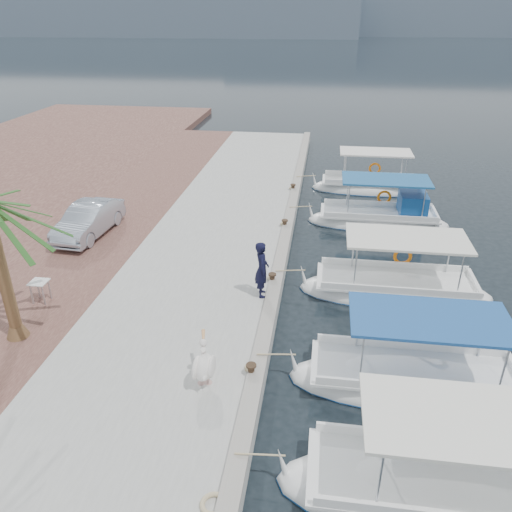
{
  "coord_description": "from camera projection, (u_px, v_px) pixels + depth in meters",
  "views": [
    {
      "loc": [
        1.2,
        -13.69,
        9.08
      ],
      "look_at": [
        -1.0,
        2.05,
        1.2
      ],
      "focal_mm": 35.0,
      "sensor_mm": 36.0,
      "label": 1
    }
  ],
  "objects": [
    {
      "name": "fishing_caique_d",
      "position": [
        380.0,
        221.0,
        23.36
      ],
      "size": [
        6.55,
        2.22,
        2.83
      ],
      "color": "white",
      "rests_on": "ground"
    },
    {
      "name": "parked_car",
      "position": [
        88.0,
        220.0,
        20.86
      ],
      "size": [
        1.72,
        4.15,
        1.34
      ],
      "primitive_type": "imported",
      "rotation": [
        0.0,
        0.0,
        -0.08
      ],
      "color": "#A1AAB8",
      "rests_on": "cobblestone_strip"
    },
    {
      "name": "folding_table",
      "position": [
        40.0,
        287.0,
        16.1
      ],
      "size": [
        0.55,
        0.55,
        0.73
      ],
      "color": "silver",
      "rests_on": "cobblestone_strip"
    },
    {
      "name": "mooring_bollards",
      "position": [
        272.0,
        277.0,
        17.4
      ],
      "size": [
        0.28,
        20.28,
        0.33
      ],
      "color": "black",
      "rests_on": "concrete_quay"
    },
    {
      "name": "fishing_caique_b",
      "position": [
        412.0,
        383.0,
        13.29
      ],
      "size": [
        6.61,
        2.27,
        2.83
      ],
      "color": "white",
      "rests_on": "ground"
    },
    {
      "name": "distant_hills",
      "position": [
        409.0,
        14.0,
        188.1
      ],
      "size": [
        330.0,
        60.0,
        18.0
      ],
      "color": "slate",
      "rests_on": "ground"
    },
    {
      "name": "ground",
      "position": [
        278.0,
        318.0,
        16.33
      ],
      "size": [
        400.0,
        400.0,
        0.0
      ],
      "primitive_type": "plane",
      "color": "black",
      "rests_on": "ground"
    },
    {
      "name": "fishing_caique_a",
      "position": [
        450.0,
        496.0,
        10.22
      ],
      "size": [
        7.19,
        2.37,
        2.83
      ],
      "color": "white",
      "rests_on": "ground"
    },
    {
      "name": "concrete_quay",
      "position": [
        219.0,
        243.0,
        21.03
      ],
      "size": [
        6.0,
        40.0,
        0.5
      ],
      "primitive_type": "cube",
      "color": "#A2A39D",
      "rests_on": "ground"
    },
    {
      "name": "pelican",
      "position": [
        204.0,
        365.0,
        12.5
      ],
      "size": [
        0.65,
        1.42,
        1.1
      ],
      "color": "tan",
      "rests_on": "concrete_quay"
    },
    {
      "name": "cobblestone_strip",
      "position": [
        106.0,
        236.0,
        21.65
      ],
      "size": [
        4.0,
        40.0,
        0.5
      ],
      "primitive_type": "cube",
      "color": "brown",
      "rests_on": "ground"
    },
    {
      "name": "rope_coil",
      "position": [
        214.0,
        504.0,
        9.57
      ],
      "size": [
        0.54,
        0.54,
        0.1
      ],
      "primitive_type": "torus",
      "color": "#C6B284",
      "rests_on": "concrete_quay"
    },
    {
      "name": "fisherman",
      "position": [
        262.0,
        269.0,
        16.27
      ],
      "size": [
        0.6,
        0.78,
        1.93
      ],
      "primitive_type": "imported",
      "rotation": [
        0.0,
        0.0,
        1.78
      ],
      "color": "black",
      "rests_on": "concrete_quay"
    },
    {
      "name": "fishing_caique_c",
      "position": [
        395.0,
        292.0,
        17.63
      ],
      "size": [
        6.73,
        2.34,
        2.83
      ],
      "color": "white",
      "rests_on": "ground"
    },
    {
      "name": "fishing_caique_e",
      "position": [
        369.0,
        189.0,
        27.76
      ],
      "size": [
        6.36,
        2.11,
        2.83
      ],
      "color": "white",
      "rests_on": "ground"
    },
    {
      "name": "quay_curb",
      "position": [
        285.0,
        240.0,
        20.55
      ],
      "size": [
        0.44,
        40.0,
        0.12
      ],
      "primitive_type": "cube",
      "color": "gray",
      "rests_on": "concrete_quay"
    }
  ]
}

